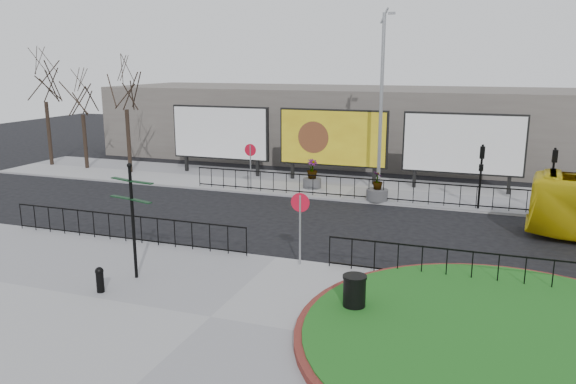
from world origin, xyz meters
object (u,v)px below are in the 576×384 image
at_px(fingerpost_sign, 132,210).
at_px(bollard, 100,278).
at_px(billboard_mid, 333,138).
at_px(planter_a, 312,177).
at_px(litter_bin, 354,294).
at_px(planter_b, 377,191).
at_px(lamp_post, 381,102).

bearing_deg(fingerpost_sign, bollard, -86.48).
bearing_deg(billboard_mid, planter_a, -106.53).
bearing_deg(planter_a, fingerpost_sign, -95.73).
bearing_deg(litter_bin, fingerpost_sign, 177.96).
distance_m(bollard, litter_bin, 7.49).
distance_m(litter_bin, planter_b, 13.03).
relative_size(bollard, litter_bin, 0.72).
bearing_deg(planter_b, fingerpost_sign, -112.63).
bearing_deg(lamp_post, planter_b, -81.11).
distance_m(planter_a, planter_b, 4.16).
distance_m(lamp_post, planter_a, 5.46).
bearing_deg(planter_a, lamp_post, 0.00).
bearing_deg(lamp_post, litter_bin, -81.90).
relative_size(lamp_post, planter_b, 6.39).
bearing_deg(planter_b, billboard_mid, 132.37).
distance_m(litter_bin, planter_a, 15.56).
distance_m(lamp_post, litter_bin, 15.22).
height_order(lamp_post, planter_b, lamp_post).
relative_size(lamp_post, planter_a, 5.89).
relative_size(billboard_mid, planter_a, 3.96).
height_order(lamp_post, bollard, lamp_post).
height_order(billboard_mid, planter_a, billboard_mid).
distance_m(fingerpost_sign, litter_bin, 7.28).
bearing_deg(lamp_post, fingerpost_sign, -109.41).
relative_size(fingerpost_sign, planter_b, 2.55).
height_order(fingerpost_sign, litter_bin, fingerpost_sign).
bearing_deg(billboard_mid, bollard, -97.59).
relative_size(litter_bin, planter_a, 0.69).
relative_size(litter_bin, planter_b, 0.75).
bearing_deg(lamp_post, bollard, -108.93).
height_order(billboard_mid, planter_b, billboard_mid).
xyz_separation_m(lamp_post, planter_a, (-3.59, -0.00, -4.12)).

